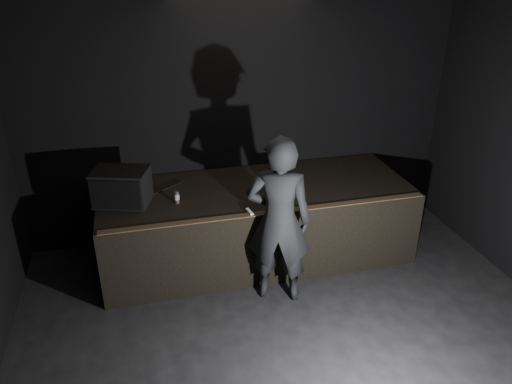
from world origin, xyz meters
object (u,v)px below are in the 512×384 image
Objects in this scene: person at (279,221)px; stage_riser at (256,221)px; beer_can at (177,197)px; laptop at (280,183)px; stage_monitor at (121,187)px.

stage_riser is at bearing -68.72° from person.
beer_can is (-1.04, -0.18, 0.57)m from stage_riser.
person reaches higher than beer_can.
person is (-0.28, -0.92, -0.04)m from laptop.
laptop is 2.38× the size of beer_can.
beer_can reaches higher than stage_riser.
stage_monitor reaches higher than laptop.
laptop reaches higher than beer_can.
beer_can is 0.07× the size of person.
laptop is (0.31, -0.03, 0.55)m from stage_riser.
stage_riser is at bearing 9.65° from beer_can.
beer_can is at bearing -170.35° from stage_riser.
stage_monitor is 2.11× the size of laptop.
laptop is at bearing -87.44° from person.
beer_can is at bearing 170.33° from laptop.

